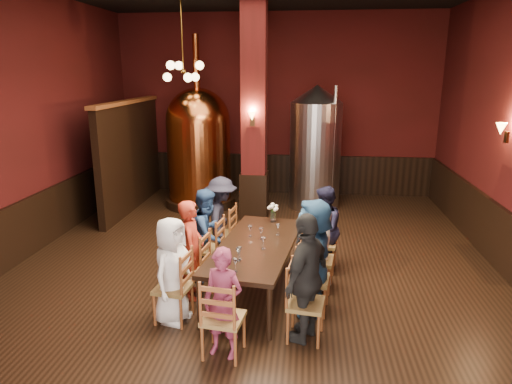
# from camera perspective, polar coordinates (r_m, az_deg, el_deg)

# --- Properties ---
(room) EXTENTS (10.00, 10.02, 4.50)m
(room) POSITION_cam_1_polar(r_m,az_deg,el_deg) (6.79, -0.48, 7.54)
(room) COLOR black
(room) RESTS_ON ground
(wainscot_back) EXTENTS (7.90, 0.08, 1.00)m
(wainscot_back) POSITION_cam_1_polar(r_m,az_deg,el_deg) (11.96, 2.43, 2.32)
(wainscot_back) COLOR black
(wainscot_back) RESTS_ON ground
(wainscot_left) EXTENTS (0.08, 9.90, 1.00)m
(wainscot_left) POSITION_cam_1_polar(r_m,az_deg,el_deg) (8.63, -27.65, -4.53)
(wainscot_left) COLOR black
(wainscot_left) RESTS_ON ground
(column) EXTENTS (0.58, 0.58, 4.50)m
(column) POSITION_cam_1_polar(r_m,az_deg,el_deg) (9.59, -0.22, 9.75)
(column) COLOR #470F0F
(column) RESTS_ON ground
(partition) EXTENTS (0.22, 3.50, 2.40)m
(partition) POSITION_cam_1_polar(r_m,az_deg,el_deg) (10.84, -15.41, 4.23)
(partition) COLOR black
(partition) RESTS_ON ground
(pendant_cluster) EXTENTS (0.90, 0.90, 1.70)m
(pendant_cluster) POSITION_cam_1_polar(r_m,az_deg,el_deg) (9.93, -9.07, 14.67)
(pendant_cluster) COLOR #A57226
(pendant_cluster) RESTS_ON room
(sconce_wall) EXTENTS (0.20, 0.20, 0.36)m
(sconce_wall) POSITION_cam_1_polar(r_m,az_deg,el_deg) (8.14, 28.90, 6.59)
(sconce_wall) COLOR black
(sconce_wall) RESTS_ON room
(sconce_column) EXTENTS (0.20, 0.20, 0.36)m
(sconce_column) POSITION_cam_1_polar(r_m,az_deg,el_deg) (9.29, -0.44, 9.28)
(sconce_column) COLOR black
(sconce_column) RESTS_ON column
(dining_table) EXTENTS (1.30, 2.51, 0.75)m
(dining_table) POSITION_cam_1_polar(r_m,az_deg,el_deg) (6.53, 0.05, -6.98)
(dining_table) COLOR black
(dining_table) RESTS_ON ground
(chair_0) EXTENTS (0.52, 0.52, 0.92)m
(chair_0) POSITION_cam_1_polar(r_m,az_deg,el_deg) (6.02, -10.35, -11.63)
(chair_0) COLOR brown
(chair_0) RESTS_ON ground
(person_0) EXTENTS (0.61, 0.77, 1.39)m
(person_0) POSITION_cam_1_polar(r_m,az_deg,el_deg) (5.92, -10.45, -9.61)
(person_0) COLOR white
(person_0) RESTS_ON ground
(chair_1) EXTENTS (0.52, 0.52, 0.92)m
(chair_1) POSITION_cam_1_polar(r_m,az_deg,el_deg) (6.58, -7.95, -9.14)
(chair_1) COLOR brown
(chair_1) RESTS_ON ground
(person_1) EXTENTS (0.40, 0.55, 1.42)m
(person_1) POSITION_cam_1_polar(r_m,az_deg,el_deg) (6.48, -8.03, -7.12)
(person_1) COLOR #AC2E1D
(person_1) RESTS_ON ground
(chair_2) EXTENTS (0.52, 0.52, 0.92)m
(chair_2) POSITION_cam_1_polar(r_m,az_deg,el_deg) (7.14, -5.99, -7.06)
(chair_2) COLOR brown
(chair_2) RESTS_ON ground
(person_2) EXTENTS (0.50, 0.75, 1.41)m
(person_2) POSITION_cam_1_polar(r_m,az_deg,el_deg) (7.05, -6.05, -5.20)
(person_2) COLOR navy
(person_2) RESTS_ON ground
(chair_3) EXTENTS (0.52, 0.52, 0.92)m
(chair_3) POSITION_cam_1_polar(r_m,az_deg,el_deg) (7.73, -4.31, -5.25)
(chair_3) COLOR brown
(chair_3) RESTS_ON ground
(person_3) EXTENTS (0.65, 0.99, 1.44)m
(person_3) POSITION_cam_1_polar(r_m,az_deg,el_deg) (7.64, -4.35, -3.42)
(person_3) COLOR black
(person_3) RESTS_ON ground
(chair_4) EXTENTS (0.52, 0.52, 0.92)m
(chair_4) POSITION_cam_1_polar(r_m,az_deg,el_deg) (5.60, 6.24, -13.64)
(chair_4) COLOR brown
(chair_4) RESTS_ON ground
(person_4) EXTENTS (0.76, 1.00, 1.58)m
(person_4) POSITION_cam_1_polar(r_m,az_deg,el_deg) (5.45, 6.34, -10.59)
(person_4) COLOR black
(person_4) RESTS_ON ground
(chair_5) EXTENTS (0.52, 0.52, 0.92)m
(chair_5) POSITION_cam_1_polar(r_m,az_deg,el_deg) (6.19, 7.10, -10.71)
(chair_5) COLOR brown
(chair_5) RESTS_ON ground
(person_5) EXTENTS (0.68, 1.51, 1.57)m
(person_5) POSITION_cam_1_polar(r_m,az_deg,el_deg) (6.06, 7.20, -7.96)
(person_5) COLOR #2D5988
(person_5) RESTS_ON ground
(chair_6) EXTENTS (0.52, 0.52, 0.92)m
(chair_6) POSITION_cam_1_polar(r_m,az_deg,el_deg) (6.79, 7.79, -8.33)
(chair_6) COLOR brown
(chair_6) RESTS_ON ground
(person_6) EXTENTS (0.50, 0.68, 1.29)m
(person_6) POSITION_cam_1_polar(r_m,az_deg,el_deg) (6.72, 7.85, -6.89)
(person_6) COLOR beige
(person_6) RESTS_ON ground
(chair_7) EXTENTS (0.52, 0.52, 0.92)m
(chair_7) POSITION_cam_1_polar(r_m,az_deg,el_deg) (7.41, 8.37, -6.31)
(chair_7) COLOR brown
(chair_7) RESTS_ON ground
(person_7) EXTENTS (0.43, 0.72, 1.38)m
(person_7) POSITION_cam_1_polar(r_m,az_deg,el_deg) (7.32, 8.44, -4.62)
(person_7) COLOR black
(person_7) RESTS_ON ground
(chair_8) EXTENTS (0.52, 0.52, 0.92)m
(chair_8) POSITION_cam_1_polar(r_m,az_deg,el_deg) (5.29, -4.11, -15.40)
(chair_8) COLOR brown
(chair_8) RESTS_ON ground
(person_8) EXTENTS (0.53, 0.42, 1.28)m
(person_8) POSITION_cam_1_polar(r_m,az_deg,el_deg) (5.20, -4.15, -13.70)
(person_8) COLOR #822B49
(person_8) RESTS_ON ground
(copper_kettle) EXTENTS (1.89, 1.89, 3.89)m
(copper_kettle) POSITION_cam_1_polar(r_m,az_deg,el_deg) (10.73, -7.16, 5.74)
(copper_kettle) COLOR black
(copper_kettle) RESTS_ON ground
(steel_vessel) EXTENTS (1.54, 1.54, 2.81)m
(steel_vessel) POSITION_cam_1_polar(r_m,az_deg,el_deg) (10.56, 7.43, 5.51)
(steel_vessel) COLOR #B2B2B7
(steel_vessel) RESTS_ON ground
(rose_vase) EXTENTS (0.18, 0.18, 0.31)m
(rose_vase) POSITION_cam_1_polar(r_m,az_deg,el_deg) (7.35, 2.14, -2.23)
(rose_vase) COLOR white
(rose_vase) RESTS_ON dining_table
(wine_glass_0) EXTENTS (0.07, 0.07, 0.17)m
(wine_glass_0) POSITION_cam_1_polar(r_m,az_deg,el_deg) (6.81, 2.75, -4.72)
(wine_glass_0) COLOR white
(wine_glass_0) RESTS_ON dining_table
(wine_glass_1) EXTENTS (0.07, 0.07, 0.17)m
(wine_glass_1) POSITION_cam_1_polar(r_m,az_deg,el_deg) (5.92, -2.21, -7.86)
(wine_glass_1) COLOR white
(wine_glass_1) RESTS_ON dining_table
(wine_glass_2) EXTENTS (0.07, 0.07, 0.17)m
(wine_glass_2) POSITION_cam_1_polar(r_m,az_deg,el_deg) (6.64, 0.64, -5.24)
(wine_glass_2) COLOR white
(wine_glass_2) RESTS_ON dining_table
(wine_glass_3) EXTENTS (0.07, 0.07, 0.17)m
(wine_glass_3) POSITION_cam_1_polar(r_m,az_deg,el_deg) (6.75, -0.74, -4.90)
(wine_glass_3) COLOR white
(wine_glass_3) RESTS_ON dining_table
(wine_glass_4) EXTENTS (0.07, 0.07, 0.17)m
(wine_glass_4) POSITION_cam_1_polar(r_m,az_deg,el_deg) (5.63, -2.62, -9.13)
(wine_glass_4) COLOR white
(wine_glass_4) RESTS_ON dining_table
(wine_glass_5) EXTENTS (0.07, 0.07, 0.17)m
(wine_glass_5) POSITION_cam_1_polar(r_m,az_deg,el_deg) (5.91, -4.55, -7.93)
(wine_glass_5) COLOR white
(wine_glass_5) RESTS_ON dining_table
(wine_glass_6) EXTENTS (0.07, 0.07, 0.17)m
(wine_glass_6) POSITION_cam_1_polar(r_m,az_deg,el_deg) (5.96, -2.08, -7.68)
(wine_glass_6) COLOR white
(wine_glass_6) RESTS_ON dining_table
(wine_glass_7) EXTENTS (0.07, 0.07, 0.17)m
(wine_glass_7) POSITION_cam_1_polar(r_m,az_deg,el_deg) (6.29, 0.93, -6.43)
(wine_glass_7) COLOR white
(wine_glass_7) RESTS_ON dining_table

